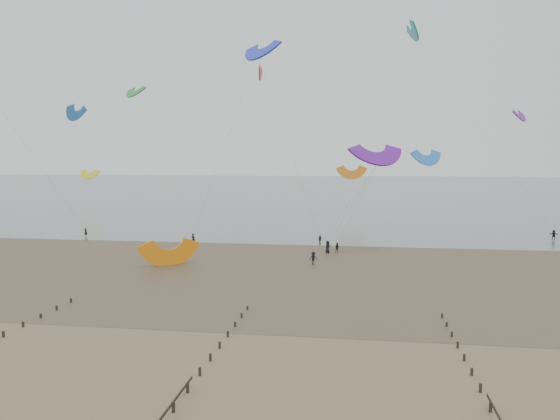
{
  "coord_description": "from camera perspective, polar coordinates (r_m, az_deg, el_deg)",
  "views": [
    {
      "loc": [
        14.31,
        -37.8,
        14.68
      ],
      "look_at": [
        4.84,
        28.0,
        8.0
      ],
      "focal_mm": 35.0,
      "sensor_mm": 36.0,
      "label": 1
    }
  ],
  "objects": [
    {
      "name": "ground",
      "position": [
        43.0,
        -12.17,
        -14.36
      ],
      "size": [
        500.0,
        500.0,
        0.0
      ],
      "primitive_type": "plane",
      "color": "brown",
      "rests_on": "ground"
    },
    {
      "name": "sea_and_shore",
      "position": [
        75.93,
        -6.01,
        -5.43
      ],
      "size": [
        500.0,
        665.0,
        0.03
      ],
      "color": "#475654",
      "rests_on": "ground"
    },
    {
      "name": "kitesurfer_lead",
      "position": [
        91.13,
        -9.06,
        -3.01
      ],
      "size": [
        0.77,
        0.6,
        1.86
      ],
      "primitive_type": "imported",
      "rotation": [
        0.0,
        0.0,
        2.9
      ],
      "color": "black",
      "rests_on": "ground"
    },
    {
      "name": "kitesurfers",
      "position": [
        87.3,
        14.53,
        -3.56
      ],
      "size": [
        99.05,
        29.03,
        1.87
      ],
      "color": "black",
      "rests_on": "ground"
    },
    {
      "name": "grounded_kite",
      "position": [
        74.9,
        -11.44,
        -5.68
      ],
      "size": [
        8.91,
        8.63,
        3.87
      ],
      "primitive_type": null,
      "rotation": [
        1.54,
        0.0,
        0.66
      ],
      "color": "orange",
      "rests_on": "ground"
    },
    {
      "name": "kites_airborne",
      "position": [
        127.82,
        -5.03,
        9.0
      ],
      "size": [
        248.1,
        103.06,
        37.73
      ],
      "color": "orange",
      "rests_on": "ground"
    }
  ]
}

